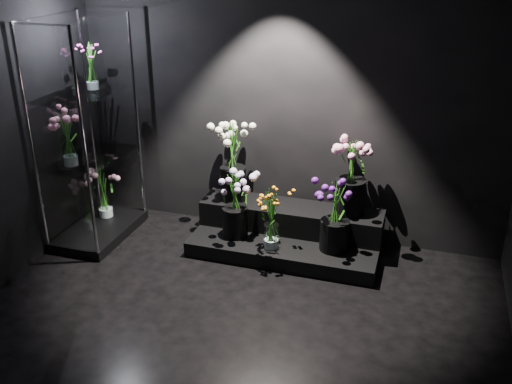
% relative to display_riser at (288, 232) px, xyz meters
% --- Properties ---
extents(floor, '(4.00, 4.00, 0.00)m').
position_rel_display_riser_xyz_m(floor, '(-0.11, -1.66, -0.16)').
color(floor, black).
rests_on(floor, ground).
extents(wall_back, '(4.00, 0.00, 4.00)m').
position_rel_display_riser_xyz_m(wall_back, '(-0.11, 0.34, 1.24)').
color(wall_back, black).
rests_on(wall_back, floor).
extents(display_riser, '(1.70, 0.76, 0.38)m').
position_rel_display_riser_xyz_m(display_riser, '(0.00, 0.00, 0.00)').
color(display_riser, black).
rests_on(display_riser, floor).
extents(display_case, '(0.56, 0.93, 2.06)m').
position_rel_display_riser_xyz_m(display_case, '(-1.81, -0.31, 0.87)').
color(display_case, black).
rests_on(display_case, floor).
extents(bouquet_orange_bells, '(0.30, 0.30, 0.56)m').
position_rel_display_riser_xyz_m(bouquet_orange_bells, '(-0.08, -0.30, 0.27)').
color(bouquet_orange_bells, white).
rests_on(bouquet_orange_bells, display_riser).
extents(bouquet_lilac, '(0.41, 0.41, 0.62)m').
position_rel_display_riser_xyz_m(bouquet_lilac, '(-0.46, -0.18, 0.34)').
color(bouquet_lilac, black).
rests_on(bouquet_lilac, display_riser).
extents(bouquet_purple, '(0.38, 0.38, 0.62)m').
position_rel_display_riser_xyz_m(bouquet_purple, '(0.46, -0.16, 0.33)').
color(bouquet_purple, black).
rests_on(bouquet_purple, display_riser).
extents(bouquet_cream_roses, '(0.43, 0.43, 0.75)m').
position_rel_display_riser_xyz_m(bouquet_cream_roses, '(-0.56, 0.09, 0.65)').
color(bouquet_cream_roses, black).
rests_on(bouquet_cream_roses, display_riser).
extents(bouquet_pink_roses, '(0.40, 0.40, 0.68)m').
position_rel_display_riser_xyz_m(bouquet_pink_roses, '(0.53, 0.13, 0.61)').
color(bouquet_pink_roses, black).
rests_on(bouquet_pink_roses, display_riser).
extents(bouquet_case_pink, '(0.37, 0.37, 0.48)m').
position_rel_display_riser_xyz_m(bouquet_case_pink, '(-1.87, -0.53, 0.90)').
color(bouquet_case_pink, white).
rests_on(bouquet_case_pink, display_case).
extents(bouquet_case_magenta, '(0.26, 0.26, 0.41)m').
position_rel_display_riser_xyz_m(bouquet_case_magenta, '(-1.79, -0.17, 1.46)').
color(bouquet_case_magenta, white).
rests_on(bouquet_case_magenta, display_case).
extents(bouquet_case_base_pink, '(0.37, 0.37, 0.50)m').
position_rel_display_riser_xyz_m(bouquet_case_base_pink, '(-1.86, -0.10, 0.20)').
color(bouquet_case_base_pink, white).
rests_on(bouquet_case_base_pink, display_case).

